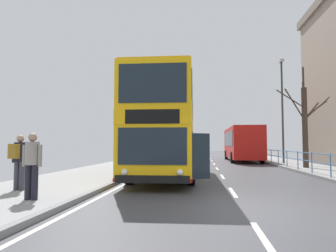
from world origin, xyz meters
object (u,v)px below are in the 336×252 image
Objects in this scene: double_decker_bus_main at (167,129)px; street_lamp_far_side at (282,103)px; pedestrian_companion at (32,162)px; background_bus_far_lane at (242,143)px; bare_tree_far_00 at (305,123)px; pedestrian_with_backpack at (19,158)px.

street_lamp_far_side is at bearing 49.66° from double_decker_bus_main.
pedestrian_companion is at bearing -122.56° from street_lamp_far_side.
background_bus_far_lane is at bearing 69.62° from pedestrian_companion.
background_bus_far_lane is 10.17m from bare_tree_far_00.
background_bus_far_lane is at bearing 65.27° from pedestrian_with_backpack.
pedestrian_companion is 0.29× the size of bare_tree_far_00.
background_bus_far_lane is 23.15m from pedestrian_companion.
pedestrian_companion is at bearing -110.14° from double_decker_bus_main.
street_lamp_far_side is 1.37× the size of bare_tree_far_00.
background_bus_far_lane is 6.22× the size of pedestrian_companion.
background_bus_far_lane is 6.58m from street_lamp_far_side.
street_lamp_far_side is at bearing 51.88° from pedestrian_with_backpack.
pedestrian_with_backpack is 19.35m from street_lamp_far_side.
pedestrian_with_backpack is at bearing -138.53° from bare_tree_far_00.
pedestrian_companion is (-8.06, -21.70, -0.59)m from background_bus_far_lane.
street_lamp_far_side is 4.83m from bare_tree_far_00.
bare_tree_far_00 is at bearing 41.47° from pedestrian_with_backpack.
pedestrian_companion is (1.27, -1.43, -0.03)m from pedestrian_with_backpack.
pedestrian_companion is at bearing -110.38° from background_bus_far_lane.
background_bus_far_lane reaches higher than pedestrian_with_backpack.
pedestrian_companion is (-2.62, -7.15, -1.21)m from double_decker_bus_main.
bare_tree_far_00 is (0.14, -4.46, -1.85)m from street_lamp_far_side.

